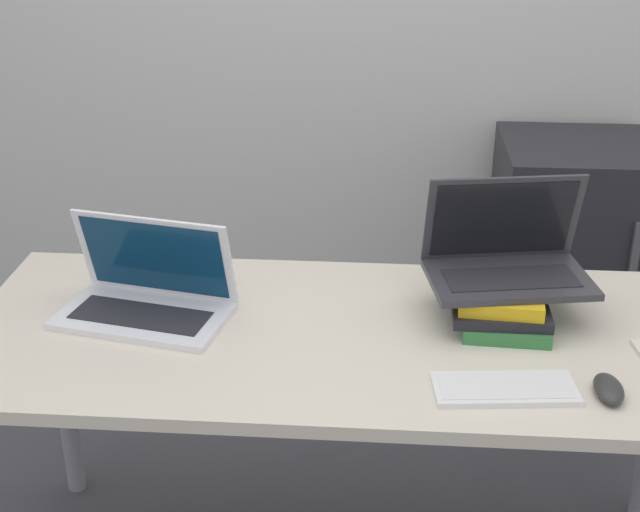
{
  "coord_description": "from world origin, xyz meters",
  "views": [
    {
      "loc": [
        0.06,
        -1.35,
        1.68
      ],
      "look_at": [
        -0.07,
        0.36,
        0.9
      ],
      "focal_mm": 50.0,
      "sensor_mm": 36.0,
      "label": 1
    }
  ],
  "objects": [
    {
      "name": "mini_fridge",
      "position": [
        0.69,
        1.45,
        0.41
      ],
      "size": [
        0.49,
        0.51,
        0.82
      ],
      "color": "#232328",
      "rests_on": "ground_plane"
    },
    {
      "name": "desk",
      "position": [
        0.0,
        0.36,
        0.65
      ],
      "size": [
        1.7,
        0.71,
        0.72
      ],
      "color": "beige",
      "rests_on": "ground_plane"
    },
    {
      "name": "laptop_on_books",
      "position": [
        0.34,
        0.48,
        0.85
      ],
      "size": [
        0.39,
        0.28,
        0.23
      ],
      "color": "#333338",
      "rests_on": "book_stack"
    },
    {
      "name": "book_stack",
      "position": [
        0.33,
        0.44,
        0.76
      ],
      "size": [
        0.22,
        0.28,
        0.09
      ],
      "color": "#33753D",
      "rests_on": "desk"
    },
    {
      "name": "mouse",
      "position": [
        0.51,
        0.14,
        0.73
      ],
      "size": [
        0.06,
        0.11,
        0.03
      ],
      "color": "#2D2D2D",
      "rests_on": "desk"
    },
    {
      "name": "wireless_keyboard",
      "position": [
        0.31,
        0.14,
        0.72
      ],
      "size": [
        0.29,
        0.14,
        0.01
      ],
      "color": "white",
      "rests_on": "desk"
    },
    {
      "name": "laptop_left",
      "position": [
        -0.46,
        0.4,
        0.76
      ],
      "size": [
        0.41,
        0.29,
        0.23
      ],
      "color": "silver",
      "rests_on": "desk"
    }
  ]
}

